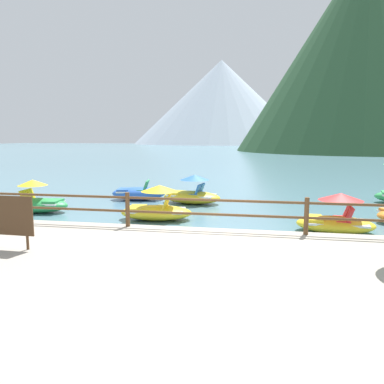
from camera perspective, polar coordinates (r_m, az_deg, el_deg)
The scene contains 11 objects.
ground_plane at distance 48.49m, azimuth 9.19°, elevation 4.75°, with size 200.00×200.00×0.00m, color slate.
promenade_dock at distance 6.87m, azimuth -1.18°, elevation -14.68°, with size 28.00×8.00×0.40m, color #A39989.
dock_railing at distance 10.20m, azimuth 3.15°, elevation -2.47°, with size 23.92×0.12×0.95m.
sign_board at distance 9.40m, azimuth -25.39°, elevation -3.27°, with size 1.18×0.08×1.19m.
pedal_boat_1 at distance 13.44m, azimuth -5.28°, elevation -2.41°, with size 2.60×1.58×1.21m.
pedal_boat_2 at distance 16.60m, azimuth -0.02°, elevation -0.30°, with size 2.69×1.66×1.24m.
pedal_boat_3 at distance 15.81m, azimuth -21.98°, elevation -1.35°, with size 2.50×1.32×1.25m.
pedal_boat_4 at distance 12.42m, azimuth 20.49°, elevation -3.76°, with size 2.35×1.49×1.20m.
pedal_boat_5 at distance 17.73m, azimuth -7.94°, elevation -0.16°, with size 2.56×1.52×0.90m.
cliff_headland at distance 85.42m, azimuth 23.03°, elevation 18.09°, with size 48.09×48.09×39.20m.
distant_peak at distance 153.51m, azimuth 4.34°, elevation 13.08°, with size 67.43×67.43×31.69m, color #9EADBC.
Camera 1 is at (1.31, -8.39, 2.88)m, focal length 36.10 mm.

